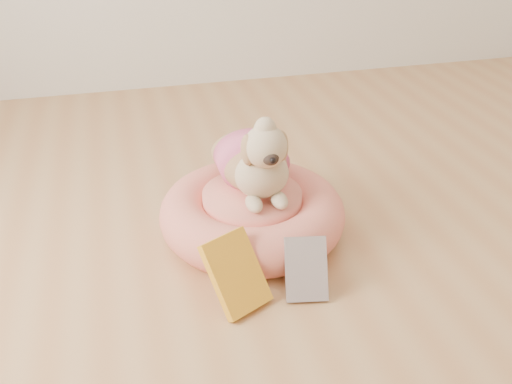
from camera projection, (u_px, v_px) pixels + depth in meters
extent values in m
plane|color=tan|center=(398.00, 376.00, 1.40)|extent=(4.50, 4.50, 0.00)
cylinder|color=#F66860|center=(252.00, 221.00, 1.92)|extent=(0.45, 0.45, 0.09)
torus|color=#F66860|center=(252.00, 213.00, 1.91)|extent=(0.62, 0.62, 0.16)
cylinder|color=#F66860|center=(252.00, 203.00, 1.89)|extent=(0.33, 0.33, 0.08)
cube|color=yellow|center=(236.00, 273.00, 1.59)|extent=(0.20, 0.21, 0.20)
cube|color=white|center=(306.00, 269.00, 1.64)|extent=(0.14, 0.14, 0.17)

